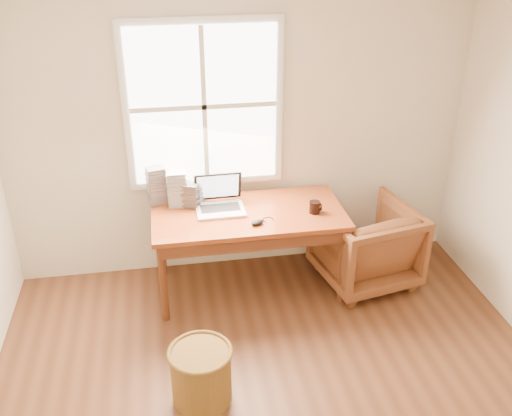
{
  "coord_description": "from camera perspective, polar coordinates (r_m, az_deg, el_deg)",
  "views": [
    {
      "loc": [
        -0.65,
        -2.34,
        2.97
      ],
      "look_at": [
        0.04,
        1.65,
        0.86
      ],
      "focal_mm": 40.0,
      "sensor_mm": 36.0,
      "label": 1
    }
  ],
  "objects": [
    {
      "name": "armchair",
      "position": [
        5.12,
        10.89,
        -3.58
      ],
      "size": [
        0.92,
        0.94,
        0.73
      ],
      "primitive_type": "imported",
      "rotation": [
        0.0,
        0.0,
        3.34
      ],
      "color": "brown",
      "rests_on": "room_shell"
    },
    {
      "name": "wicker_stool",
      "position": [
        4.01,
        -5.49,
        -16.32
      ],
      "size": [
        0.46,
        0.46,
        0.41
      ],
      "primitive_type": "cylinder",
      "rotation": [
        0.0,
        0.0,
        0.16
      ],
      "color": "brown",
      "rests_on": "room_shell"
    },
    {
      "name": "cd_stack_a",
      "position": [
        4.83,
        -7.91,
        1.91
      ],
      "size": [
        0.16,
        0.14,
        0.31
      ],
      "primitive_type": "cube",
      "rotation": [
        0.0,
        0.0,
        -0.03
      ],
      "color": "silver",
      "rests_on": "desk"
    },
    {
      "name": "desk",
      "position": [
        4.75,
        -0.77,
        -0.6
      ],
      "size": [
        1.6,
        0.8,
        0.04
      ],
      "primitive_type": "cube",
      "color": "brown",
      "rests_on": "room_shell"
    },
    {
      "name": "cd_stack_c",
      "position": [
        4.89,
        -9.92,
        2.24
      ],
      "size": [
        0.17,
        0.16,
        0.33
      ],
      "primitive_type": "cube",
      "rotation": [
        0.0,
        0.0,
        0.25
      ],
      "color": "#A8A8B6",
      "rests_on": "desk"
    },
    {
      "name": "coffee_mug",
      "position": [
        4.73,
        5.87,
        0.09
      ],
      "size": [
        0.1,
        0.1,
        0.1
      ],
      "primitive_type": "cylinder",
      "rotation": [
        0.0,
        0.0,
        -0.16
      ],
      "color": "black",
      "rests_on": "desk"
    },
    {
      "name": "mouse",
      "position": [
        4.54,
        0.13,
        -1.47
      ],
      "size": [
        0.12,
        0.1,
        0.04
      ],
      "primitive_type": "ellipsoid",
      "rotation": [
        0.0,
        0.0,
        0.38
      ],
      "color": "black",
      "rests_on": "desk"
    },
    {
      "name": "laptop",
      "position": [
        4.68,
        -3.61,
        1.27
      ],
      "size": [
        0.41,
        0.43,
        0.3
      ],
      "primitive_type": null,
      "rotation": [
        0.0,
        0.0,
        0.02
      ],
      "color": "silver",
      "rests_on": "desk"
    },
    {
      "name": "cd_stack_b",
      "position": [
        4.82,
        -6.54,
        1.31
      ],
      "size": [
        0.17,
        0.16,
        0.21
      ],
      "primitive_type": "cube",
      "rotation": [
        0.0,
        0.0,
        -0.38
      ],
      "color": "#26272B",
      "rests_on": "desk"
    },
    {
      "name": "room_shell",
      "position": [
        3.06,
        3.64,
        -5.19
      ],
      "size": [
        4.04,
        4.54,
        2.64
      ],
      "color": "brown",
      "rests_on": "ground"
    },
    {
      "name": "cd_stack_d",
      "position": [
        4.87,
        -6.24,
        1.54
      ],
      "size": [
        0.19,
        0.19,
        0.19
      ],
      "primitive_type": "cube",
      "rotation": [
        0.0,
        0.0,
        -0.43
      ],
      "color": "#AFB3BB",
      "rests_on": "desk"
    }
  ]
}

